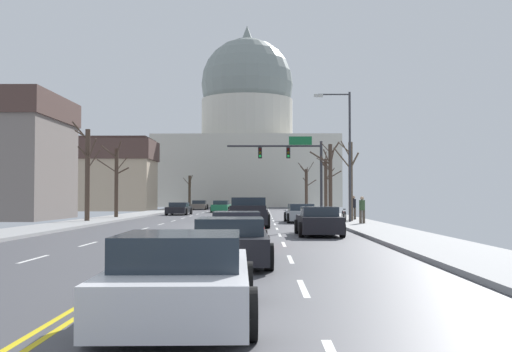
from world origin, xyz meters
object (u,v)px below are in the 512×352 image
at_px(sedan_near_05, 231,242).
at_px(sedan_oncoming_00, 179,209).
at_px(signal_gantry, 294,159).
at_px(sedan_near_03, 319,222).
at_px(street_lamp_right, 345,145).
at_px(pedestrian_00, 353,206).
at_px(sedan_near_00, 248,211).
at_px(sedan_oncoming_02, 199,205).
at_px(pedestrian_01, 362,208).
at_px(bicycle_parked, 344,216).
at_px(pickup_truck_near_02, 249,214).
at_px(sedan_near_04, 237,230).
at_px(sedan_oncoming_01, 221,207).
at_px(sedan_near_06, 182,278).
at_px(sedan_near_01, 301,214).

height_order(sedan_near_05, sedan_oncoming_00, sedan_near_05).
bearing_deg(signal_gantry, sedan_near_03, -90.39).
bearing_deg(street_lamp_right, pedestrian_00, 73.78).
distance_m(sedan_near_00, sedan_oncoming_02, 32.54).
distance_m(pedestrian_01, bicycle_parked, 2.10).
bearing_deg(signal_gantry, pickup_truck_near_02, -101.89).
bearing_deg(street_lamp_right, bicycle_parked, -106.58).
bearing_deg(signal_gantry, sedan_near_00, -136.40).
distance_m(sedan_near_00, pickup_truck_near_02, 12.58).
distance_m(sedan_near_05, pedestrian_00, 27.09).
relative_size(sedan_near_03, sedan_oncoming_02, 0.93).
xyz_separation_m(signal_gantry, sedan_near_03, (-0.16, -23.68, -4.19)).
xyz_separation_m(street_lamp_right, pickup_truck_near_02, (-5.95, -3.80, -4.19)).
bearing_deg(sedan_oncoming_00, pickup_truck_near_02, -72.63).
xyz_separation_m(sedan_near_00, pickup_truck_near_02, (0.36, -12.58, 0.18)).
bearing_deg(pickup_truck_near_02, sedan_near_05, -90.03).
relative_size(signal_gantry, pedestrian_01, 5.02).
bearing_deg(sedan_oncoming_00, sedan_near_00, -55.82).
bearing_deg(sedan_oncoming_00, sedan_near_04, -79.08).
relative_size(sedan_near_00, pedestrian_01, 2.77).
xyz_separation_m(signal_gantry, sedan_oncoming_01, (-7.09, 15.38, -4.19)).
relative_size(sedan_near_00, pickup_truck_near_02, 0.83).
relative_size(sedan_oncoming_00, sedan_oncoming_02, 1.00).
distance_m(sedan_near_04, pedestrian_01, 16.12).
bearing_deg(sedan_near_05, sedan_near_04, 90.93).
distance_m(sedan_oncoming_01, sedan_oncoming_02, 13.34).
xyz_separation_m(sedan_near_05, sedan_near_06, (-0.32, -6.82, 0.01)).
bearing_deg(sedan_near_03, pickup_truck_near_02, 113.32).
bearing_deg(pedestrian_01, sedan_oncoming_01, 108.78).
height_order(sedan_near_04, bicycle_parked, sedan_near_04).
bearing_deg(sedan_oncoming_00, pedestrian_00, -47.13).
relative_size(street_lamp_right, pedestrian_00, 5.00).
bearing_deg(pedestrian_00, sedan_oncoming_02, 111.20).
bearing_deg(sedan_near_03, signal_gantry, 89.61).
height_order(sedan_near_06, sedan_oncoming_02, sedan_near_06).
bearing_deg(pedestrian_00, sedan_near_06, -102.49).
bearing_deg(pedestrian_01, bicycle_parked, 113.57).
bearing_deg(pedestrian_00, bicycle_parked, -106.28).
distance_m(sedan_near_03, sedan_oncoming_00, 31.56).
relative_size(sedan_near_00, sedan_oncoming_01, 0.97).
xyz_separation_m(sedan_near_01, sedan_near_03, (-0.04, -13.47, 0.01)).
xyz_separation_m(sedan_oncoming_01, pedestrian_00, (10.66, -24.24, 0.44)).
bearing_deg(sedan_near_00, sedan_near_06, -89.96).
bearing_deg(sedan_near_04, bicycle_parked, 70.45).
xyz_separation_m(sedan_near_03, bicycle_parked, (2.53, 10.70, -0.10)).
height_order(sedan_near_03, pedestrian_01, pedestrian_01).
height_order(sedan_oncoming_00, pedestrian_01, pedestrian_01).
height_order(pickup_truck_near_02, bicycle_parked, pickup_truck_near_02).
bearing_deg(sedan_near_06, street_lamp_right, 77.97).
bearing_deg(sedan_oncoming_01, sedan_near_00, -80.03).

